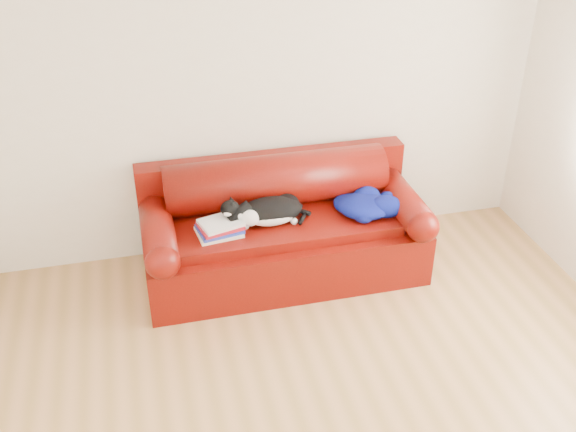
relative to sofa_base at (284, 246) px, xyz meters
name	(u,v)px	position (x,y,z in m)	size (l,w,h in m)	color
ground	(326,416)	(-0.10, -1.49, -0.24)	(4.50, 4.50, 0.00)	olive
room_shell	(360,163)	(0.02, -1.48, 1.43)	(4.52, 4.02, 2.61)	beige
sofa_base	(284,246)	(0.00, 0.00, 0.00)	(2.10, 0.90, 0.50)	#3D0402
sofa_back	(276,197)	(0.00, 0.24, 0.30)	(2.10, 1.01, 0.88)	#3D0402
book_stack	(220,228)	(-0.49, -0.11, 0.31)	(0.34, 0.29, 0.10)	beige
cat	(271,212)	(-0.11, -0.05, 0.36)	(0.69, 0.37, 0.24)	black
blanket	(367,204)	(0.63, -0.08, 0.33)	(0.51, 0.43, 0.16)	#070244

